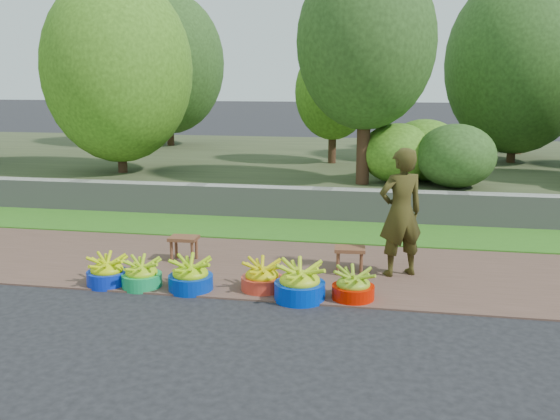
% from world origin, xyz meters
% --- Properties ---
extents(ground_plane, '(120.00, 120.00, 0.00)m').
position_xyz_m(ground_plane, '(0.00, 0.00, 0.00)').
color(ground_plane, black).
rests_on(ground_plane, ground).
extents(dirt_shoulder, '(80.00, 2.50, 0.02)m').
position_xyz_m(dirt_shoulder, '(0.00, 1.25, 0.01)').
color(dirt_shoulder, brown).
rests_on(dirt_shoulder, ground).
extents(grass_verge, '(80.00, 1.50, 0.04)m').
position_xyz_m(grass_verge, '(0.00, 3.25, 0.02)').
color(grass_verge, '#33721C').
rests_on(grass_verge, ground).
extents(retaining_wall, '(80.00, 0.35, 0.55)m').
position_xyz_m(retaining_wall, '(0.00, 4.10, 0.28)').
color(retaining_wall, gray).
rests_on(retaining_wall, ground).
extents(earth_bank, '(80.00, 10.00, 0.50)m').
position_xyz_m(earth_bank, '(0.00, 9.00, 0.25)').
color(earth_bank, '#3A4326').
rests_on(earth_bank, ground).
extents(vegetation, '(35.48, 8.50, 4.45)m').
position_xyz_m(vegetation, '(2.77, 7.53, 2.70)').
color(vegetation, '#3D2516').
rests_on(vegetation, earth_bank).
extents(basin_a, '(0.48, 0.48, 0.35)m').
position_xyz_m(basin_a, '(-2.06, 0.22, 0.16)').
color(basin_a, '#0A27BC').
rests_on(basin_a, ground).
extents(basin_b, '(0.46, 0.46, 0.34)m').
position_xyz_m(basin_b, '(-1.63, 0.21, 0.15)').
color(basin_b, '#179B50').
rests_on(basin_b, ground).
extents(basin_c, '(0.51, 0.51, 0.38)m').
position_xyz_m(basin_c, '(-1.04, 0.22, 0.17)').
color(basin_c, '#032EA5').
rests_on(basin_c, ground).
extents(basin_d, '(0.48, 0.48, 0.36)m').
position_xyz_m(basin_d, '(-0.23, 0.35, 0.16)').
color(basin_d, red).
rests_on(basin_d, ground).
extents(basin_e, '(0.56, 0.56, 0.42)m').
position_xyz_m(basin_e, '(0.23, 0.15, 0.19)').
color(basin_e, '#002EBC').
rests_on(basin_e, ground).
extents(basin_f, '(0.46, 0.46, 0.35)m').
position_xyz_m(basin_f, '(0.81, 0.24, 0.16)').
color(basin_f, red).
rests_on(basin_f, ground).
extents(stool_left, '(0.37, 0.29, 0.32)m').
position_xyz_m(stool_left, '(-1.49, 1.29, 0.28)').
color(stool_left, brown).
rests_on(stool_left, dirt_shoulder).
extents(stool_right, '(0.39, 0.31, 0.33)m').
position_xyz_m(stool_right, '(0.70, 1.15, 0.28)').
color(stool_right, brown).
rests_on(stool_right, dirt_shoulder).
extents(vendor_woman, '(0.68, 0.60, 1.56)m').
position_xyz_m(vendor_woman, '(1.29, 1.20, 0.80)').
color(vendor_woman, black).
rests_on(vendor_woman, dirt_shoulder).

